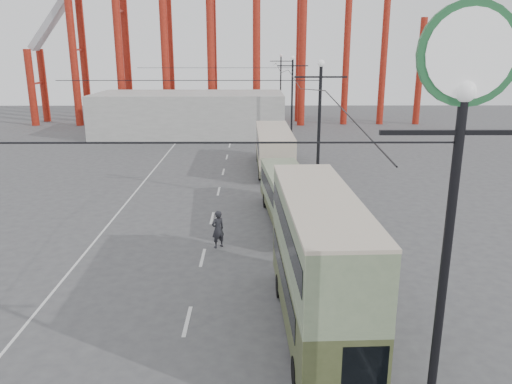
{
  "coord_description": "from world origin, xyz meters",
  "views": [
    {
      "loc": [
        1.49,
        -12.79,
        9.87
      ],
      "look_at": [
        1.65,
        11.29,
        3.0
      ],
      "focal_mm": 35.0,
      "sensor_mm": 36.0,
      "label": 1
    }
  ],
  "objects_px": {
    "double_decker_bus": "(318,258)",
    "single_decker_green": "(289,196)",
    "pedestrian": "(218,229)",
    "single_decker_cream": "(274,147)",
    "lamp_post_near": "(458,154)"
  },
  "relations": [
    {
      "from": "double_decker_bus",
      "to": "single_decker_cream",
      "type": "xyz_separation_m",
      "value": [
        -0.5,
        25.51,
        -0.95
      ]
    },
    {
      "from": "double_decker_bus",
      "to": "single_decker_cream",
      "type": "bearing_deg",
      "value": 88.91
    },
    {
      "from": "double_decker_bus",
      "to": "single_decker_green",
      "type": "distance_m",
      "value": 12.0
    },
    {
      "from": "double_decker_bus",
      "to": "pedestrian",
      "type": "distance_m",
      "value": 9.21
    },
    {
      "from": "single_decker_cream",
      "to": "pedestrian",
      "type": "height_order",
      "value": "single_decker_cream"
    },
    {
      "from": "double_decker_bus",
      "to": "single_decker_green",
      "type": "height_order",
      "value": "double_decker_bus"
    },
    {
      "from": "lamp_post_near",
      "to": "double_decker_bus",
      "type": "height_order",
      "value": "lamp_post_near"
    },
    {
      "from": "lamp_post_near",
      "to": "pedestrian",
      "type": "distance_m",
      "value": 16.97
    },
    {
      "from": "double_decker_bus",
      "to": "single_decker_green",
      "type": "bearing_deg",
      "value": 88.71
    },
    {
      "from": "single_decker_green",
      "to": "single_decker_cream",
      "type": "distance_m",
      "value": 13.58
    },
    {
      "from": "single_decker_green",
      "to": "lamp_post_near",
      "type": "bearing_deg",
      "value": -88.58
    },
    {
      "from": "single_decker_green",
      "to": "single_decker_cream",
      "type": "relative_size",
      "value": 0.92
    },
    {
      "from": "double_decker_bus",
      "to": "single_decker_green",
      "type": "relative_size",
      "value": 0.95
    },
    {
      "from": "lamp_post_near",
      "to": "double_decker_bus",
      "type": "bearing_deg",
      "value": 106.06
    },
    {
      "from": "single_decker_cream",
      "to": "lamp_post_near",
      "type": "bearing_deg",
      "value": -86.63
    }
  ]
}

